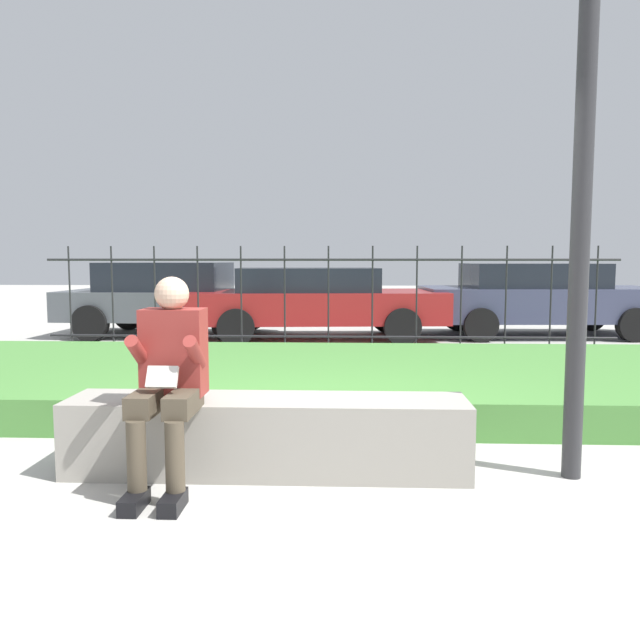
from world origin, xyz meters
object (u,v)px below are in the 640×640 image
car_parked_center (315,300)px  street_lamp (587,80)px  stone_bench (267,439)px  car_parked_left (173,297)px  car_parked_right (538,297)px  person_seated_reader (169,372)px

car_parked_center → street_lamp: bearing=-78.6°
stone_bench → street_lamp: 3.00m
car_parked_left → street_lamp: bearing=-55.9°
car_parked_right → car_parked_left: bearing=178.9°
person_seated_reader → car_parked_right: car_parked_right is taller
car_parked_right → street_lamp: size_ratio=1.06×
car_parked_center → street_lamp: (2.00, -7.01, 1.80)m
car_parked_right → street_lamp: street_lamp is taller
stone_bench → car_parked_right: car_parked_right is taller
car_parked_center → street_lamp: 7.51m
car_parked_right → car_parked_center: (-4.06, -0.57, -0.03)m
street_lamp → car_parked_center: bearing=106.0°
stone_bench → person_seated_reader: 0.80m
car_parked_right → car_parked_left: (-6.71, -0.20, 0.01)m
car_parked_right → car_parked_center: size_ratio=0.95×
car_parked_center → car_parked_left: bearing=167.6°
stone_bench → car_parked_left: 7.85m
stone_bench → car_parked_left: bearing=110.0°
person_seated_reader → car_parked_left: (-2.13, 7.66, 0.00)m
person_seated_reader → car_parked_left: 7.95m
stone_bench → car_parked_right: size_ratio=0.60×
person_seated_reader → car_parked_center: size_ratio=0.29×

